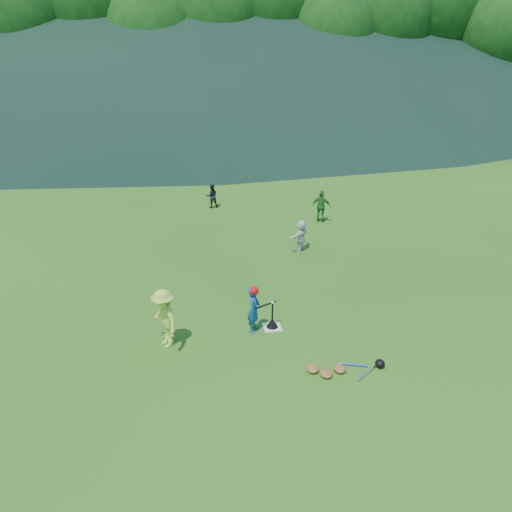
# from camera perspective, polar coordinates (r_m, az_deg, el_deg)

# --- Properties ---
(ground) EXTENTS (120.00, 120.00, 0.00)m
(ground) POSITION_cam_1_polar(r_m,az_deg,el_deg) (12.98, 1.86, -8.15)
(ground) COLOR #245C15
(ground) RESTS_ON ground
(home_plate) EXTENTS (0.45, 0.45, 0.02)m
(home_plate) POSITION_cam_1_polar(r_m,az_deg,el_deg) (12.98, 1.86, -8.11)
(home_plate) COLOR silver
(home_plate) RESTS_ON ground
(baseball) EXTENTS (0.08, 0.08, 0.08)m
(baseball) POSITION_cam_1_polar(r_m,az_deg,el_deg) (12.60, 1.91, -5.33)
(baseball) COLOR white
(baseball) RESTS_ON batting_tee
(batter_child) EXTENTS (0.46, 0.53, 1.23)m
(batter_child) POSITION_cam_1_polar(r_m,az_deg,el_deg) (12.55, -0.25, -6.11)
(batter_child) COLOR navy
(batter_child) RESTS_ON ground
(adult_coach) EXTENTS (0.92, 1.12, 1.50)m
(adult_coach) POSITION_cam_1_polar(r_m,az_deg,el_deg) (12.11, -10.44, -7.03)
(adult_coach) COLOR #B3D53E
(adult_coach) RESTS_ON ground
(fielder_b) EXTENTS (0.53, 0.42, 1.03)m
(fielder_b) POSITION_cam_1_polar(r_m,az_deg,el_deg) (21.51, -5.06, 6.85)
(fielder_b) COLOR black
(fielder_b) RESTS_ON ground
(fielder_c) EXTENTS (0.82, 0.62, 1.29)m
(fielder_c) POSITION_cam_1_polar(r_m,az_deg,el_deg) (19.88, 7.47, 5.64)
(fielder_c) COLOR #246F21
(fielder_c) RESTS_ON ground
(fielder_d) EXTENTS (0.97, 0.94, 1.11)m
(fielder_d) POSITION_cam_1_polar(r_m,az_deg,el_deg) (17.17, 5.14, 2.33)
(fielder_d) COLOR silver
(fielder_d) RESTS_ON ground
(batting_tee) EXTENTS (0.30, 0.30, 0.68)m
(batting_tee) POSITION_cam_1_polar(r_m,az_deg,el_deg) (12.92, 1.87, -7.67)
(batting_tee) COLOR black
(batting_tee) RESTS_ON home_plate
(batter_gear) EXTENTS (0.72, 0.29, 0.59)m
(batter_gear) POSITION_cam_1_polar(r_m,az_deg,el_deg) (12.31, -0.14, -4.11)
(batter_gear) COLOR #AF0B0B
(batter_gear) RESTS_ON ground
(equipment_pile) EXTENTS (1.80, 0.72, 0.19)m
(equipment_pile) POSITION_cam_1_polar(r_m,az_deg,el_deg) (11.61, 9.54, -12.58)
(equipment_pile) COLOR olive
(equipment_pile) RESTS_ON ground
(outfield_fence) EXTENTS (70.07, 0.08, 1.33)m
(outfield_fence) POSITION_cam_1_polar(r_m,az_deg,el_deg) (39.28, -6.44, 15.11)
(outfield_fence) COLOR gray
(outfield_fence) RESTS_ON ground
(tree_line) EXTENTS (70.04, 11.40, 14.82)m
(tree_line) POSITION_cam_1_polar(r_m,az_deg,el_deg) (44.62, -7.19, 25.88)
(tree_line) COLOR #382314
(tree_line) RESTS_ON ground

